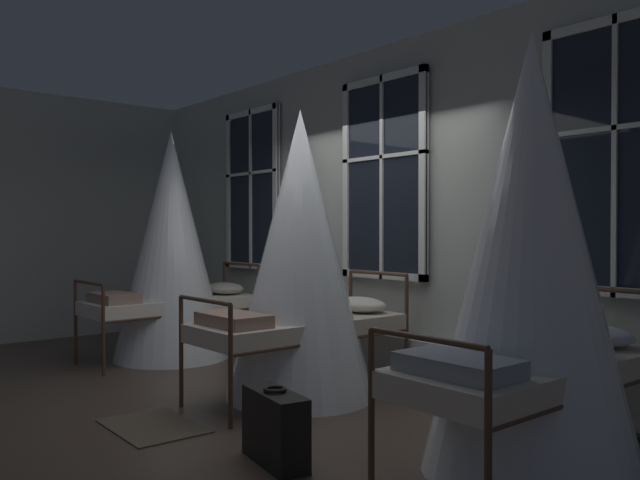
{
  "coord_description": "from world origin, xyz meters",
  "views": [
    {
      "loc": [
        4.29,
        -3.16,
        1.42
      ],
      "look_at": [
        0.31,
        0.21,
        1.35
      ],
      "focal_mm": 35.75,
      "sensor_mm": 36.0,
      "label": 1
    }
  ],
  "objects_px": {
    "cot_first": "(171,248)",
    "suitcase_dark": "(275,427)",
    "cot_second": "(300,258)",
    "cot_third": "(531,260)"
  },
  "relations": [
    {
      "from": "cot_second",
      "to": "suitcase_dark",
      "type": "distance_m",
      "value": 1.85
    },
    {
      "from": "cot_first",
      "to": "cot_third",
      "type": "height_order",
      "value": "cot_third"
    },
    {
      "from": "suitcase_dark",
      "to": "cot_first",
      "type": "bearing_deg",
      "value": 173.24
    },
    {
      "from": "cot_first",
      "to": "suitcase_dark",
      "type": "relative_size",
      "value": 4.34
    },
    {
      "from": "cot_second",
      "to": "suitcase_dark",
      "type": "xyz_separation_m",
      "value": [
        1.13,
        -1.1,
        -0.97
      ]
    },
    {
      "from": "cot_first",
      "to": "suitcase_dark",
      "type": "height_order",
      "value": "cot_first"
    },
    {
      "from": "cot_second",
      "to": "suitcase_dark",
      "type": "bearing_deg",
      "value": -133.91
    },
    {
      "from": "cot_third",
      "to": "suitcase_dark",
      "type": "relative_size",
      "value": 4.41
    },
    {
      "from": "cot_third",
      "to": "suitcase_dark",
      "type": "bearing_deg",
      "value": 134.7
    },
    {
      "from": "cot_second",
      "to": "cot_third",
      "type": "height_order",
      "value": "cot_third"
    }
  ]
}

